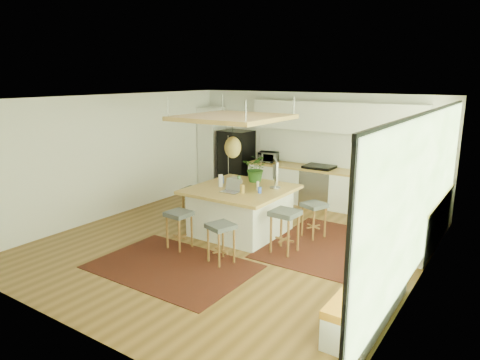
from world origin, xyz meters
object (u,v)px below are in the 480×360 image
Objects in this scene: stool_right_front at (285,233)px; stool_right_back at (314,220)px; stool_near_right at (221,243)px; stool_near_left at (179,230)px; laptop at (230,186)px; microwave at (268,156)px; stool_left_side at (193,204)px; island at (241,210)px; island_plant at (256,171)px; fridge at (236,158)px; monitor at (275,175)px.

stool_right_back is at bearing 83.49° from stool_right_front.
stool_near_right is 1.20m from stool_right_front.
stool_near_left is 1.87× the size of laptop.
microwave is (-0.42, 3.92, 0.73)m from stool_near_left.
microwave reaches higher than stool_right_back.
stool_near_right is 1.33m from laptop.
stool_near_right is 2.13m from stool_right_back.
stool_left_side is (-1.86, 1.51, 0.00)m from stool_near_right.
stool_near_left is at bearing -110.14° from island.
island is at bearing -5.11° from stool_left_side.
stool_left_side is at bearing 168.44° from stool_right_front.
stool_right_front is (1.68, 0.90, 0.00)m from stool_near_left.
stool_left_side is at bearing -169.88° from stool_right_back.
stool_left_side is at bearing 174.89° from island.
stool_right_front is 1.34× the size of island_plant.
stool_right_front is at bearing -41.60° from fridge.
island is 1.45m from stool_right_back.
island is 2.84m from microwave.
stool_right_back is (1.32, 0.59, -0.11)m from island.
stool_near_left is 1.13× the size of monitor.
stool_near_left is 0.90× the size of stool_right_front.
stool_right_back is 1.56m from island_plant.
microwave is at bearing 80.26° from stool_left_side.
monitor reaches higher than laptop.
island_plant reaches higher than stool_right_back.
stool_near_right is (2.44, -4.02, -0.57)m from fridge.
laptop is 0.64× the size of island_plant.
stool_near_right is at bearing -5.22° from stool_near_left.
laptop is at bearing -87.40° from island.
stool_right_back is 1.77m from laptop.
stool_right_front is (1.21, -0.40, -0.11)m from island.
stool_right_front is at bearing -18.32° from island.
monitor is (2.47, -2.26, 0.26)m from fridge.
fridge reaches higher than microwave.
monitor is at bearing 88.91° from stool_near_right.
laptop reaches higher than island.
island_plant reaches higher than stool_left_side.
island_plant is at bearing 76.58° from stool_near_left.
island is 4.95× the size of laptop.
monitor is at bearing 58.11° from stool_near_left.
microwave is at bearing 2.09° from fridge.
stool_near_right is (0.53, -1.39, -0.11)m from island.
island_plant is at bearing 105.37° from stool_near_right.
stool_near_right is at bearing -82.32° from microwave.
laptop reaches higher than stool_near_right.
island is 2.68× the size of stool_near_right.
stool_left_side is at bearing -159.21° from island_plant.
stool_near_right is at bearing -36.81° from monitor.
stool_left_side is 1.22× the size of island_plant.
island is 1.34m from stool_left_side.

